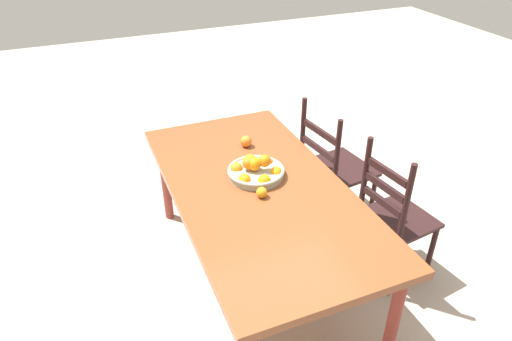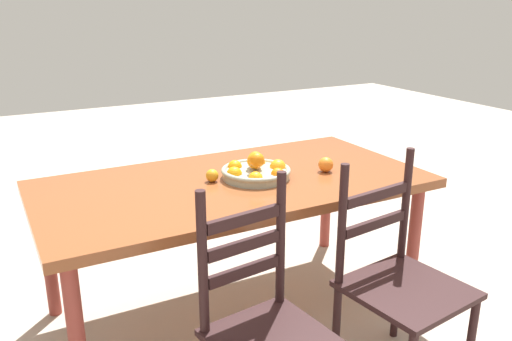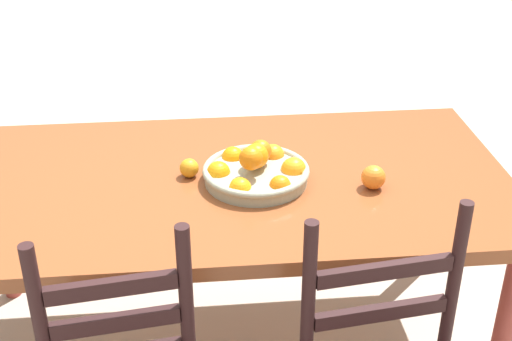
% 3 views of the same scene
% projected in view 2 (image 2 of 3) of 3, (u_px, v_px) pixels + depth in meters
% --- Properties ---
extents(ground_plane, '(12.00, 12.00, 0.00)m').
position_uv_depth(ground_plane, '(235.00, 307.00, 2.84)').
color(ground_plane, '#B6A898').
extents(dining_table, '(1.91, 0.97, 0.73)m').
position_uv_depth(dining_table, '(234.00, 192.00, 2.64)').
color(dining_table, brown).
rests_on(dining_table, ground).
extents(chair_near_window, '(0.45, 0.45, 0.98)m').
position_uv_depth(chair_near_window, '(263.00, 327.00, 1.90)').
color(chair_near_window, black).
rests_on(chair_near_window, ground).
extents(chair_by_cabinet, '(0.51, 0.51, 0.96)m').
position_uv_depth(chair_by_cabinet, '(399.00, 282.00, 2.23)').
color(chair_by_cabinet, black).
rests_on(chair_by_cabinet, ground).
extents(fruit_bowl, '(0.35, 0.35, 0.15)m').
position_uv_depth(fruit_bowl, '(256.00, 171.00, 2.63)').
color(fruit_bowl, '#9EA38D').
rests_on(fruit_bowl, dining_table).
extents(orange_loose_0, '(0.06, 0.06, 0.06)m').
position_uv_depth(orange_loose_0, '(212.00, 176.00, 2.58)').
color(orange_loose_0, orange).
rests_on(orange_loose_0, dining_table).
extents(orange_loose_1, '(0.08, 0.08, 0.08)m').
position_uv_depth(orange_loose_1, '(326.00, 165.00, 2.73)').
color(orange_loose_1, orange).
rests_on(orange_loose_1, dining_table).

